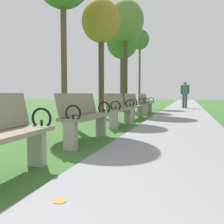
# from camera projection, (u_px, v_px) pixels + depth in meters

# --- Properties ---
(paved_walkway) EXTENTS (2.22, 44.00, 0.02)m
(paved_walkway) POSITION_uv_depth(u_px,v_px,m) (184.00, 107.00, 16.95)
(paved_walkway) COLOR gray
(paved_walkway) RESTS_ON ground
(park_bench_3) EXTENTS (0.48, 1.60, 0.90)m
(park_bench_3) POSITION_uv_depth(u_px,v_px,m) (85.00, 116.00, 4.80)
(park_bench_3) COLOR gray
(park_bench_3) RESTS_ON ground
(park_bench_4) EXTENTS (0.51, 1.61, 0.90)m
(park_bench_4) POSITION_uv_depth(u_px,v_px,m) (120.00, 108.00, 7.22)
(park_bench_4) COLOR gray
(park_bench_4) RESTS_ON ground
(park_bench_5) EXTENTS (0.50, 1.61, 0.90)m
(park_bench_5) POSITION_uv_depth(u_px,v_px,m) (135.00, 105.00, 9.30)
(park_bench_5) COLOR gray
(park_bench_5) RESTS_ON ground
(park_bench_6) EXTENTS (0.49, 1.60, 0.90)m
(park_bench_6) POSITION_uv_depth(u_px,v_px,m) (146.00, 103.00, 11.84)
(park_bench_6) COLOR gray
(park_bench_6) RESTS_ON ground
(tree_2) EXTENTS (1.40, 1.40, 4.26)m
(tree_2) POSITION_uv_depth(u_px,v_px,m) (101.00, 23.00, 9.30)
(tree_2) COLOR #4C3D2D
(tree_2) RESTS_ON ground
(tree_3) EXTENTS (1.72, 1.72, 5.29)m
(tree_3) POSITION_uv_depth(u_px,v_px,m) (126.00, 22.00, 12.28)
(tree_3) COLOR #4C3D2D
(tree_3) RESTS_ON ground
(tree_4) EXTENTS (1.70, 1.70, 4.67)m
(tree_4) POSITION_uv_depth(u_px,v_px,m) (122.00, 43.00, 14.19)
(tree_4) COLOR brown
(tree_4) RESTS_ON ground
(tree_5) EXTENTS (1.19, 1.19, 5.02)m
(tree_5) POSITION_uv_depth(u_px,v_px,m) (140.00, 41.00, 16.63)
(tree_5) COLOR brown
(tree_5) RESTS_ON ground
(pedestrian_walking) EXTENTS (0.53, 0.24, 1.62)m
(pedestrian_walking) POSITION_uv_depth(u_px,v_px,m) (185.00, 93.00, 15.93)
(pedestrian_walking) COLOR #4C4C56
(pedestrian_walking) RESTS_ON paved_walkway
(scattered_leaves) EXTENTS (4.59, 17.09, 0.02)m
(scattered_leaves) POSITION_uv_depth(u_px,v_px,m) (119.00, 129.00, 6.57)
(scattered_leaves) COLOR brown
(scattered_leaves) RESTS_ON ground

